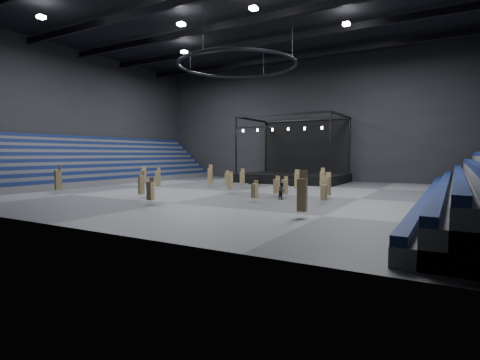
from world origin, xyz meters
The scene contains 32 objects.
floor centered at (0.00, 0.00, 0.00)m, with size 50.00×50.00×0.00m, color #4F4F52.
ceiling centered at (0.00, 0.00, 18.00)m, with size 50.00×42.00×0.20m, color black.
wall_back centered at (0.00, 21.00, 9.00)m, with size 50.00×0.20×18.00m, color black.
wall_front centered at (0.00, -21.00, 9.00)m, with size 50.00×0.20×18.00m, color black.
wall_left centered at (-25.00, 0.00, 9.00)m, with size 0.20×42.00×18.00m, color black.
bleachers_left centered at (-22.94, 0.00, 1.73)m, with size 7.20×40.00×6.40m.
stage centered at (0.00, 16.24, 1.45)m, with size 14.00×10.00×9.20m.
truss_ring centered at (0.00, 0.00, 13.00)m, with size 12.30×12.30×5.15m.
roof_girders centered at (0.00, 0.00, 17.20)m, with size 49.00×30.35×0.70m.
floodlights centered at (0.00, -4.00, 16.60)m, with size 28.60×16.60×0.25m.
flight_case_left centered at (-3.04, 9.47, 0.46)m, with size 1.38×0.69×0.92m, color black.
flight_case_mid centered at (2.61, 9.24, 0.39)m, with size 1.16×0.58×0.77m, color black.
flight_case_right centered at (2.24, 10.21, 0.38)m, with size 1.13×0.56×0.75m, color black.
chair_stack_0 centered at (5.71, -2.67, 1.05)m, with size 0.51×0.51×1.97m.
chair_stack_1 centered at (-12.36, -0.94, 1.31)m, with size 0.66×0.66×2.52m.
chair_stack_2 centered at (-5.85, 3.52, 1.36)m, with size 0.57×0.57×2.67m.
chair_stack_3 centered at (5.58, -6.70, 0.97)m, with size 0.49×0.49×1.80m.
chair_stack_4 centered at (-14.00, -10.86, 1.47)m, with size 0.67×0.67×2.86m.
chair_stack_5 centered at (-1.80, 4.20, 1.17)m, with size 0.50×0.50×2.25m.
chair_stack_6 centered at (6.65, 7.72, 1.22)m, with size 0.45×0.45×2.38m.
chair_stack_7 centered at (-5.20, 6.29, 1.01)m, with size 0.50×0.50×1.88m.
chair_stack_8 centered at (-0.01, -1.44, 1.15)m, with size 0.54×0.54×2.17m.
chair_stack_9 centered at (11.64, -11.99, 1.50)m, with size 0.57×0.57×2.95m.
chair_stack_10 centered at (10.25, -2.27, 1.26)m, with size 0.57×0.57×2.40m.
chair_stack_11 centered at (5.81, 2.11, 1.25)m, with size 0.62×0.62×2.37m.
chair_stack_12 centered at (-4.68, -9.08, 1.24)m, with size 0.55×0.55×2.45m.
chair_stack_13 centered at (10.81, -4.94, 0.96)m, with size 0.45×0.45×1.79m.
chair_stack_14 centered at (-0.81, -11.99, 1.11)m, with size 0.46×0.46×2.13m.
chair_stack_15 centered at (-9.01, -2.16, 1.23)m, with size 0.46×0.46×2.42m.
chair_stack_16 centered at (6.48, -2.61, 1.03)m, with size 0.51×0.51×1.95m.
man_center centered at (-5.20, -7.16, 0.86)m, with size 0.63×0.41×1.73m, color black.
crew_member centered at (6.82, -3.99, 0.77)m, with size 0.75×0.58×1.54m, color black.
Camera 1 is at (19.71, -33.58, 3.95)m, focal length 28.00 mm.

